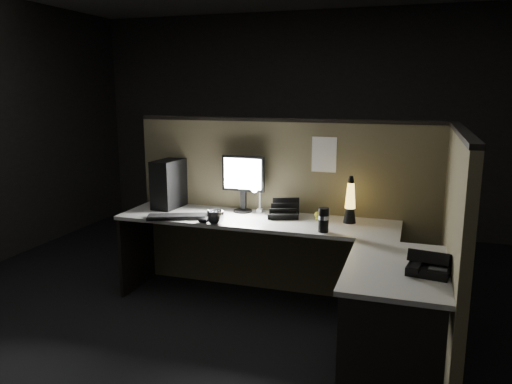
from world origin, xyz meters
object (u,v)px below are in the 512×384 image
(desk_phone, at_px, (428,264))
(pc_tower, at_px, (171,183))
(monitor, at_px, (243,178))
(lava_lamp, at_px, (350,203))
(keyboard, at_px, (177,217))

(desk_phone, bearing_deg, pc_tower, 164.38)
(pc_tower, distance_m, monitor, 0.68)
(monitor, distance_m, lava_lamp, 0.94)
(monitor, bearing_deg, desk_phone, -33.80)
(keyboard, bearing_deg, lava_lamp, -9.32)
(lava_lamp, bearing_deg, desk_phone, -59.29)
(monitor, xyz_separation_m, lava_lamp, (0.93, -0.09, -0.14))
(monitor, bearing_deg, pc_tower, -176.36)
(monitor, bearing_deg, lava_lamp, -4.30)
(desk_phone, bearing_deg, lava_lamp, 130.59)
(monitor, bearing_deg, keyboard, -136.88)
(pc_tower, bearing_deg, desk_phone, -20.77)
(lava_lamp, relative_size, desk_phone, 1.42)
(monitor, xyz_separation_m, keyboard, (-0.44, -0.39, -0.28))
(lava_lamp, bearing_deg, pc_tower, 177.52)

